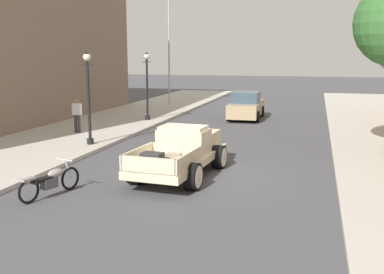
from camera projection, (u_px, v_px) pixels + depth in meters
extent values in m
plane|color=#47474C|center=(196.00, 170.00, 15.21)|extent=(140.00, 140.00, 0.00)
cube|color=#B7B2A8|center=(11.00, 156.00, 17.09)|extent=(5.50, 64.00, 0.15)
cube|color=beige|center=(180.00, 159.00, 14.47)|extent=(2.10, 5.01, 0.24)
cube|color=beige|center=(184.00, 141.00, 14.70)|extent=(1.63, 1.21, 0.80)
cube|color=beige|center=(183.00, 128.00, 14.57)|extent=(1.50, 1.03, 0.12)
cube|color=#3D4C5B|center=(190.00, 134.00, 15.20)|extent=(1.33, 0.13, 0.44)
cube|color=beige|center=(197.00, 139.00, 15.93)|extent=(1.42, 1.59, 0.52)
cube|color=silver|center=(204.00, 135.00, 16.68)|extent=(0.69, 0.15, 0.47)
cube|color=beige|center=(163.00, 165.00, 13.14)|extent=(1.83, 2.21, 0.04)
cube|color=beige|center=(138.00, 155.00, 13.37)|extent=(0.23, 2.10, 0.44)
cube|color=beige|center=(189.00, 160.00, 12.84)|extent=(0.23, 2.10, 0.44)
cube|color=beige|center=(148.00, 165.00, 12.17)|extent=(1.62, 0.19, 0.44)
cube|color=beige|center=(176.00, 151.00, 14.04)|extent=(1.62, 0.19, 0.44)
cylinder|color=black|center=(170.00, 153.00, 16.04)|extent=(0.42, 0.82, 0.80)
cylinder|color=silver|center=(165.00, 153.00, 16.10)|extent=(0.06, 0.66, 0.66)
cylinder|color=silver|center=(165.00, 153.00, 16.10)|extent=(0.04, 0.24, 0.24)
cylinder|color=black|center=(219.00, 157.00, 15.45)|extent=(0.42, 0.82, 0.80)
cylinder|color=silver|center=(224.00, 157.00, 15.39)|extent=(0.06, 0.66, 0.66)
cylinder|color=silver|center=(224.00, 157.00, 15.38)|extent=(0.04, 0.24, 0.24)
cylinder|color=black|center=(136.00, 171.00, 13.54)|extent=(0.42, 0.82, 0.80)
cylinder|color=silver|center=(131.00, 171.00, 13.60)|extent=(0.06, 0.66, 0.66)
cylinder|color=silver|center=(130.00, 171.00, 13.60)|extent=(0.04, 0.24, 0.24)
cylinder|color=black|center=(193.00, 176.00, 12.95)|extent=(0.42, 0.82, 0.80)
cylinder|color=silver|center=(199.00, 177.00, 12.89)|extent=(0.06, 0.66, 0.66)
cylinder|color=silver|center=(199.00, 177.00, 12.88)|extent=(0.04, 0.24, 0.24)
cube|color=#2D2D33|center=(152.00, 160.00, 12.84)|extent=(0.63, 0.48, 0.40)
cube|color=#3D2D1E|center=(152.00, 160.00, 12.84)|extent=(0.62, 0.09, 0.42)
cube|color=gray|center=(174.00, 158.00, 13.32)|extent=(0.46, 0.34, 0.28)
torus|color=black|center=(70.00, 178.00, 12.99)|extent=(0.25, 0.66, 0.67)
torus|color=black|center=(29.00, 191.00, 11.77)|extent=(0.25, 0.66, 0.67)
cube|color=#4C4C51|center=(49.00, 183.00, 12.32)|extent=(0.35, 0.49, 0.28)
ellipsoid|color=gray|center=(56.00, 173.00, 12.49)|extent=(0.39, 0.57, 0.24)
cube|color=black|center=(41.00, 180.00, 12.09)|extent=(0.36, 0.60, 0.10)
cylinder|color=silver|center=(68.00, 169.00, 12.88)|extent=(0.12, 0.26, 0.58)
cylinder|color=silver|center=(65.00, 160.00, 12.73)|extent=(0.61, 0.20, 0.04)
cube|color=gray|center=(28.00, 179.00, 11.71)|extent=(0.28, 0.43, 0.06)
cube|color=tan|center=(246.00, 109.00, 27.41)|extent=(1.77, 4.32, 0.80)
cube|color=#384C5B|center=(246.00, 97.00, 27.14)|extent=(1.54, 2.02, 0.64)
cylinder|color=black|center=(236.00, 110.00, 28.89)|extent=(0.23, 0.66, 0.66)
cylinder|color=black|center=(262.00, 111.00, 28.48)|extent=(0.23, 0.66, 0.66)
cylinder|color=black|center=(229.00, 116.00, 26.44)|extent=(0.23, 0.66, 0.66)
cylinder|color=black|center=(257.00, 117.00, 26.02)|extent=(0.23, 0.66, 0.66)
cylinder|color=#333338|center=(76.00, 124.00, 21.71)|extent=(0.14, 0.14, 0.86)
cylinder|color=#333338|center=(79.00, 124.00, 21.66)|extent=(0.14, 0.14, 0.86)
cube|color=silver|center=(77.00, 109.00, 21.55)|extent=(0.36, 0.22, 0.56)
cylinder|color=silver|center=(73.00, 109.00, 21.62)|extent=(0.09, 0.09, 0.54)
cylinder|color=silver|center=(81.00, 110.00, 21.50)|extent=(0.09, 0.09, 0.54)
sphere|color=#9E7051|center=(76.00, 101.00, 21.48)|extent=(0.22, 0.22, 0.22)
cylinder|color=black|center=(90.00, 141.00, 18.91)|extent=(0.28, 0.28, 0.24)
cylinder|color=black|center=(89.00, 100.00, 18.60)|extent=(0.12, 0.12, 3.20)
cylinder|color=black|center=(87.00, 65.00, 18.34)|extent=(0.50, 0.04, 0.04)
sphere|color=silver|center=(87.00, 57.00, 18.29)|extent=(0.32, 0.32, 0.32)
cone|color=black|center=(87.00, 52.00, 18.26)|extent=(0.24, 0.24, 0.14)
cylinder|color=black|center=(148.00, 118.00, 26.02)|extent=(0.28, 0.28, 0.24)
cylinder|color=black|center=(147.00, 88.00, 25.71)|extent=(0.12, 0.12, 3.20)
cylinder|color=black|center=(147.00, 62.00, 25.45)|extent=(0.50, 0.04, 0.04)
sphere|color=silver|center=(147.00, 56.00, 25.39)|extent=(0.32, 0.32, 0.32)
cone|color=black|center=(147.00, 53.00, 25.36)|extent=(0.24, 0.24, 0.14)
cylinder|color=#B2B2B7|center=(169.00, 43.00, 33.17)|extent=(0.12, 0.12, 9.00)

